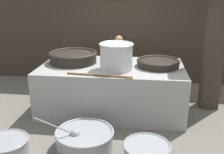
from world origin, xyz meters
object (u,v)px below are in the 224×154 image
(stock_pot, at_px, (116,56))
(prep_bowl_meat, at_px, (147,154))
(prep_bowl_extra, at_px, (7,148))
(prep_bowl_vegetables, at_px, (85,138))
(giant_wok_near, at_px, (73,57))
(cook, at_px, (118,62))
(giant_wok_far, at_px, (158,63))

(stock_pot, relative_size, prep_bowl_meat, 0.96)
(stock_pot, relative_size, prep_bowl_extra, 0.98)
(stock_pot, height_order, prep_bowl_vegetables, stock_pot)
(giant_wok_near, relative_size, prep_bowl_extra, 1.52)
(cook, distance_m, prep_bowl_vegetables, 2.78)
(giant_wok_near, distance_m, prep_bowl_vegetables, 2.07)
(prep_bowl_vegetables, xyz_separation_m, prep_bowl_meat, (1.03, -0.38, 0.03))
(cook, bearing_deg, giant_wok_near, 46.19)
(cook, bearing_deg, prep_bowl_vegetables, 82.86)
(cook, height_order, prep_bowl_extra, cook)
(giant_wok_near, height_order, giant_wok_far, giant_wok_near)
(prep_bowl_vegetables, bearing_deg, prep_bowl_extra, -158.25)
(prep_bowl_extra, bearing_deg, stock_pot, 48.92)
(giant_wok_near, distance_m, giant_wok_far, 1.85)
(giant_wok_far, height_order, cook, cook)
(prep_bowl_vegetables, bearing_deg, prep_bowl_meat, -20.09)
(prep_bowl_vegetables, distance_m, prep_bowl_meat, 1.10)
(prep_bowl_vegetables, height_order, prep_bowl_extra, prep_bowl_vegetables)
(giant_wok_near, height_order, prep_bowl_extra, giant_wok_near)
(giant_wok_far, height_order, prep_bowl_meat, giant_wok_far)
(prep_bowl_vegetables, distance_m, prep_bowl_extra, 1.23)
(giant_wok_far, height_order, prep_bowl_vegetables, giant_wok_far)
(stock_pot, bearing_deg, prep_bowl_meat, -69.15)
(stock_pot, distance_m, prep_bowl_extra, 2.57)
(cook, bearing_deg, prep_bowl_extra, 64.66)
(giant_wok_far, relative_size, stock_pot, 1.31)
(giant_wok_near, height_order, stock_pot, stock_pot)
(cook, xyz_separation_m, prep_bowl_extra, (-1.44, -3.15, -0.60))
(giant_wok_far, xyz_separation_m, stock_pot, (-0.85, -0.32, 0.20))
(giant_wok_near, xyz_separation_m, prep_bowl_vegetables, (0.61, -1.72, -0.96))
(prep_bowl_extra, bearing_deg, giant_wok_near, 76.38)
(stock_pot, bearing_deg, giant_wok_near, 157.10)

